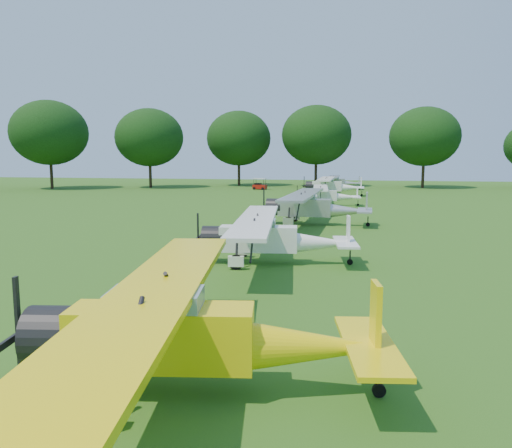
# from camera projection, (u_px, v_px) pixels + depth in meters

# --- Properties ---
(ground) EXTENTS (160.00, 160.00, 0.00)m
(ground) POSITION_uv_depth(u_px,v_px,m) (263.00, 252.00, 24.73)
(ground) COLOR #275916
(ground) RESTS_ON ground
(tree_belt) EXTENTS (137.36, 130.27, 14.52)m
(tree_belt) POSITION_uv_depth(u_px,v_px,m) (340.00, 84.00, 23.12)
(tree_belt) COLOR #301D13
(tree_belt) RESTS_ON ground
(aircraft_2) EXTENTS (7.53, 11.93, 2.34)m
(aircraft_2) POSITION_uv_depth(u_px,v_px,m) (190.00, 327.00, 9.68)
(aircraft_2) COLOR yellow
(aircraft_2) RESTS_ON ground
(aircraft_3) EXTENTS (7.07, 11.23, 2.20)m
(aircraft_3) POSITION_uv_depth(u_px,v_px,m) (270.00, 235.00, 21.76)
(aircraft_3) COLOR white
(aircraft_3) RESTS_ON ground
(aircraft_4) EXTENTS (7.59, 12.06, 2.38)m
(aircraft_4) POSITION_uv_depth(u_px,v_px,m) (313.00, 205.00, 34.36)
(aircraft_4) COLOR #BBBBBF
(aircraft_4) RESTS_ON ground
(aircraft_5) EXTENTS (6.18, 9.85, 1.94)m
(aircraft_5) POSITION_uv_depth(u_px,v_px,m) (326.00, 194.00, 48.25)
(aircraft_5) COLOR white
(aircraft_5) RESTS_ON ground
(aircraft_6) EXTENTS (7.35, 11.66, 2.31)m
(aircraft_6) POSITION_uv_depth(u_px,v_px,m) (332.00, 185.00, 60.69)
(aircraft_6) COLOR white
(aircraft_6) RESTS_ON ground
(aircraft_7) EXTENTS (6.51, 10.34, 2.05)m
(aircraft_7) POSITION_uv_depth(u_px,v_px,m) (337.00, 181.00, 72.67)
(aircraft_7) COLOR #BBBBBF
(aircraft_7) RESTS_ON ground
(golf_cart) EXTENTS (2.07, 1.47, 1.63)m
(golf_cart) POSITION_uv_depth(u_px,v_px,m) (259.00, 186.00, 72.34)
(golf_cart) COLOR #A4160B
(golf_cart) RESTS_ON ground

